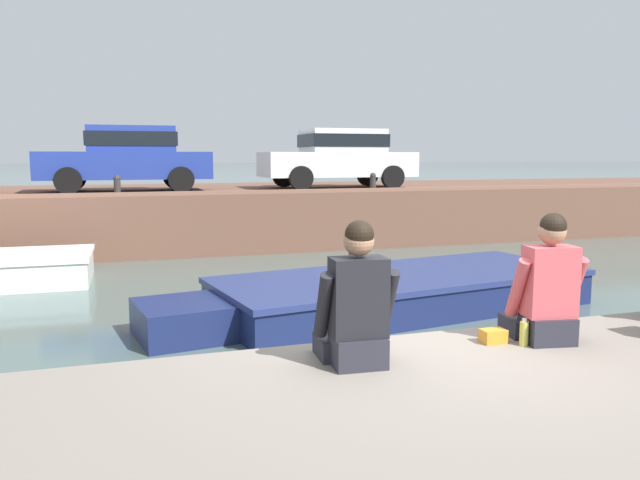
# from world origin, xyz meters

# --- Properties ---
(ground_plane) EXTENTS (400.00, 400.00, 0.00)m
(ground_plane) POSITION_xyz_m (0.00, 4.69, 0.00)
(ground_plane) COLOR #4C605B
(far_quay_wall) EXTENTS (60.00, 6.00, 1.38)m
(far_quay_wall) POSITION_xyz_m (0.00, 12.39, 0.69)
(far_quay_wall) COLOR brown
(far_quay_wall) RESTS_ON ground
(far_wall_coping) EXTENTS (60.00, 0.24, 0.08)m
(far_wall_coping) POSITION_xyz_m (0.00, 9.51, 1.42)
(far_wall_coping) COLOR brown
(far_wall_coping) RESTS_ON far_quay_wall
(motorboat_passing) EXTENTS (6.71, 2.97, 1.01)m
(motorboat_passing) POSITION_xyz_m (1.46, 3.82, 0.26)
(motorboat_passing) COLOR navy
(motorboat_passing) RESTS_ON ground
(car_left_inner_blue) EXTENTS (3.97, 1.90, 1.54)m
(car_left_inner_blue) POSITION_xyz_m (-1.93, 11.47, 2.22)
(car_left_inner_blue) COLOR #233893
(car_left_inner_blue) RESTS_ON far_quay_wall
(car_centre_white) EXTENTS (4.00, 1.93, 1.54)m
(car_centre_white) POSITION_xyz_m (3.45, 11.47, 2.22)
(car_centre_white) COLOR white
(car_centre_white) RESTS_ON far_quay_wall
(mooring_bollard_mid) EXTENTS (0.15, 0.15, 0.44)m
(mooring_bollard_mid) POSITION_xyz_m (-2.19, 9.64, 1.62)
(mooring_bollard_mid) COLOR #2D2B28
(mooring_bollard_mid) RESTS_ON far_quay_wall
(mooring_bollard_east) EXTENTS (0.15, 0.15, 0.44)m
(mooring_bollard_east) POSITION_xyz_m (3.66, 9.64, 1.62)
(mooring_bollard_east) COLOR #2D2B28
(mooring_bollard_east) RESTS_ON far_quay_wall
(person_seated_left) EXTENTS (0.55, 0.55, 0.97)m
(person_seated_left) POSITION_xyz_m (-0.73, -0.52, 1.22)
(person_seated_left) COLOR #282833
(person_seated_left) RESTS_ON near_quay
(person_seated_right) EXTENTS (0.57, 0.58, 0.97)m
(person_seated_right) POSITION_xyz_m (0.79, -0.47, 1.22)
(person_seated_right) COLOR #282833
(person_seated_right) RESTS_ON near_quay
(bottle_drink) EXTENTS (0.06, 0.06, 0.20)m
(bottle_drink) POSITION_xyz_m (0.57, -0.53, 0.94)
(bottle_drink) COLOR #CCC64C
(bottle_drink) RESTS_ON near_quay
(snack_bag) EXTENTS (0.18, 0.12, 0.10)m
(snack_bag) POSITION_xyz_m (0.40, -0.40, 0.90)
(snack_bag) COLOR orange
(snack_bag) RESTS_ON near_quay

